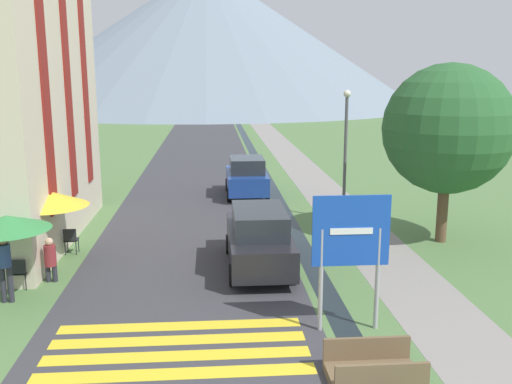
{
  "coord_description": "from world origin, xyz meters",
  "views": [
    {
      "loc": [
        -1.73,
        -7.5,
        5.67
      ],
      "look_at": [
        -0.36,
        10.0,
        1.95
      ],
      "focal_mm": 40.0,
      "sensor_mm": 36.0,
      "label": 1
    }
  ],
  "objects_px": {
    "cafe_chair_near_left": "(19,271)",
    "person_standing_terrace": "(5,264)",
    "cafe_chair_middle": "(46,255)",
    "streetlamp": "(346,144)",
    "footbridge": "(374,371)",
    "person_seated_far": "(50,258)",
    "road_sign": "(351,243)",
    "parked_car_near": "(259,238)",
    "cafe_chair_far_right": "(71,239)",
    "cafe_umbrella_middle_yellow": "(48,199)",
    "tree_by_path": "(448,129)",
    "cafe_umbrella_front_green": "(6,223)",
    "parked_car_far": "(247,177)"
  },
  "relations": [
    {
      "from": "cafe_chair_far_right",
      "to": "cafe_chair_near_left",
      "type": "xyz_separation_m",
      "value": [
        -0.64,
        -2.94,
        0.0
      ]
    },
    {
      "from": "road_sign",
      "to": "cafe_umbrella_front_green",
      "type": "bearing_deg",
      "value": 164.25
    },
    {
      "from": "cafe_chair_near_left",
      "to": "cafe_umbrella_middle_yellow",
      "type": "height_order",
      "value": "cafe_umbrella_middle_yellow"
    },
    {
      "from": "parked_car_near",
      "to": "person_standing_terrace",
      "type": "bearing_deg",
      "value": -162.44
    },
    {
      "from": "person_seated_far",
      "to": "cafe_chair_far_right",
      "type": "bearing_deg",
      "value": 90.69
    },
    {
      "from": "cafe_umbrella_middle_yellow",
      "to": "person_standing_terrace",
      "type": "distance_m",
      "value": 3.03
    },
    {
      "from": "parked_car_near",
      "to": "person_seated_far",
      "type": "distance_m",
      "value": 5.82
    },
    {
      "from": "road_sign",
      "to": "parked_car_near",
      "type": "bearing_deg",
      "value": 111.27
    },
    {
      "from": "cafe_chair_middle",
      "to": "cafe_chair_far_right",
      "type": "height_order",
      "value": "same"
    },
    {
      "from": "person_standing_terrace",
      "to": "parked_car_near",
      "type": "bearing_deg",
      "value": 17.56
    },
    {
      "from": "person_seated_far",
      "to": "tree_by_path",
      "type": "height_order",
      "value": "tree_by_path"
    },
    {
      "from": "cafe_chair_near_left",
      "to": "person_standing_terrace",
      "type": "xyz_separation_m",
      "value": [
        -0.04,
        -0.85,
        0.48
      ]
    },
    {
      "from": "road_sign",
      "to": "person_standing_terrace",
      "type": "distance_m",
      "value": 8.49
    },
    {
      "from": "parked_car_far",
      "to": "cafe_umbrella_front_green",
      "type": "height_order",
      "value": "cafe_umbrella_front_green"
    },
    {
      "from": "streetlamp",
      "to": "tree_by_path",
      "type": "relative_size",
      "value": 0.84
    },
    {
      "from": "cafe_chair_far_right",
      "to": "cafe_umbrella_middle_yellow",
      "type": "relative_size",
      "value": 0.37
    },
    {
      "from": "cafe_umbrella_front_green",
      "to": "person_seated_far",
      "type": "distance_m",
      "value": 1.96
    },
    {
      "from": "cafe_chair_middle",
      "to": "streetlamp",
      "type": "bearing_deg",
      "value": 18.58
    },
    {
      "from": "cafe_chair_middle",
      "to": "person_standing_terrace",
      "type": "bearing_deg",
      "value": -108.56
    },
    {
      "from": "footbridge",
      "to": "person_seated_far",
      "type": "relative_size",
      "value": 1.36
    },
    {
      "from": "person_seated_far",
      "to": "streetlamp",
      "type": "bearing_deg",
      "value": 31.93
    },
    {
      "from": "cafe_umbrella_middle_yellow",
      "to": "tree_by_path",
      "type": "xyz_separation_m",
      "value": [
        12.52,
        1.41,
        1.8
      ]
    },
    {
      "from": "parked_car_near",
      "to": "parked_car_far",
      "type": "relative_size",
      "value": 1.19
    },
    {
      "from": "road_sign",
      "to": "streetlamp",
      "type": "bearing_deg",
      "value": 77.61
    },
    {
      "from": "parked_car_near",
      "to": "cafe_umbrella_middle_yellow",
      "type": "distance_m",
      "value": 6.27
    },
    {
      "from": "cafe_chair_middle",
      "to": "cafe_chair_near_left",
      "type": "height_order",
      "value": "same"
    },
    {
      "from": "cafe_chair_middle",
      "to": "cafe_umbrella_middle_yellow",
      "type": "height_order",
      "value": "cafe_umbrella_middle_yellow"
    },
    {
      "from": "cafe_chair_middle",
      "to": "person_seated_far",
      "type": "relative_size",
      "value": 0.68
    },
    {
      "from": "parked_car_near",
      "to": "cafe_chair_far_right",
      "type": "xyz_separation_m",
      "value": [
        -5.81,
        1.73,
        -0.4
      ]
    },
    {
      "from": "cafe_chair_far_right",
      "to": "person_seated_far",
      "type": "relative_size",
      "value": 0.68
    },
    {
      "from": "parked_car_near",
      "to": "person_seated_far",
      "type": "bearing_deg",
      "value": -173.27
    },
    {
      "from": "cafe_chair_far_right",
      "to": "cafe_chair_middle",
      "type": "bearing_deg",
      "value": -75.91
    },
    {
      "from": "parked_car_near",
      "to": "parked_car_far",
      "type": "xyz_separation_m",
      "value": [
        0.26,
        9.9,
        -0.0
      ]
    },
    {
      "from": "road_sign",
      "to": "cafe_chair_middle",
      "type": "height_order",
      "value": "road_sign"
    },
    {
      "from": "cafe_chair_near_left",
      "to": "tree_by_path",
      "type": "height_order",
      "value": "tree_by_path"
    },
    {
      "from": "footbridge",
      "to": "streetlamp",
      "type": "relative_size",
      "value": 0.34
    },
    {
      "from": "person_standing_terrace",
      "to": "cafe_umbrella_front_green",
      "type": "bearing_deg",
      "value": 37.75
    },
    {
      "from": "cafe_umbrella_front_green",
      "to": "cafe_chair_middle",
      "type": "bearing_deg",
      "value": 82.68
    },
    {
      "from": "cafe_chair_middle",
      "to": "person_seated_far",
      "type": "height_order",
      "value": "person_seated_far"
    },
    {
      "from": "parked_car_far",
      "to": "person_standing_terrace",
      "type": "height_order",
      "value": "parked_car_far"
    },
    {
      "from": "cafe_chair_near_left",
      "to": "parked_car_far",
      "type": "bearing_deg",
      "value": 86.69
    },
    {
      "from": "cafe_chair_near_left",
      "to": "tree_by_path",
      "type": "distance_m",
      "value": 13.69
    },
    {
      "from": "cafe_chair_far_right",
      "to": "cafe_chair_near_left",
      "type": "distance_m",
      "value": 3.01
    },
    {
      "from": "cafe_chair_middle",
      "to": "cafe_umbrella_middle_yellow",
      "type": "bearing_deg",
      "value": 81.88
    },
    {
      "from": "road_sign",
      "to": "cafe_umbrella_middle_yellow",
      "type": "xyz_separation_m",
      "value": [
        -7.77,
        5.01,
        0.02
      ]
    },
    {
      "from": "parked_car_near",
      "to": "person_standing_terrace",
      "type": "relative_size",
      "value": 2.64
    },
    {
      "from": "road_sign",
      "to": "person_standing_terrace",
      "type": "height_order",
      "value": "road_sign"
    },
    {
      "from": "footbridge",
      "to": "tree_by_path",
      "type": "xyz_separation_m",
      "value": [
        4.79,
        8.66,
        3.6
      ]
    },
    {
      "from": "cafe_chair_far_right",
      "to": "streetlamp",
      "type": "bearing_deg",
      "value": 45.09
    },
    {
      "from": "footbridge",
      "to": "person_standing_terrace",
      "type": "distance_m",
      "value": 9.25
    }
  ]
}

